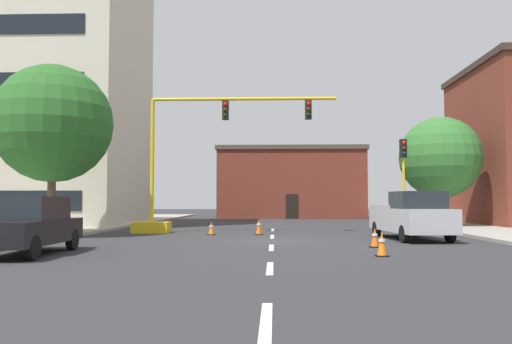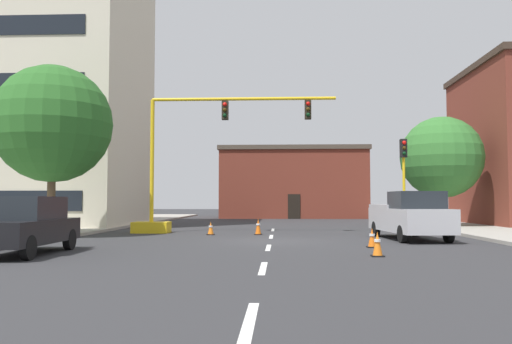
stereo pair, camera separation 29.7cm
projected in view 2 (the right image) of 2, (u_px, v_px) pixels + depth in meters
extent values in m
plane|color=#2D2D30|center=(270.00, 241.00, 21.01)|extent=(160.00, 160.00, 0.00)
cube|color=#9E998E|center=(67.00, 228.00, 29.53)|extent=(6.00, 56.00, 0.14)
cube|color=#9E998E|center=(487.00, 229.00, 28.46)|extent=(6.00, 56.00, 0.14)
cube|color=silver|center=(250.00, 320.00, 7.05)|extent=(0.16, 2.40, 0.01)
cube|color=silver|center=(263.00, 268.00, 12.53)|extent=(0.16, 2.40, 0.01)
cube|color=silver|center=(268.00, 248.00, 18.02)|extent=(0.16, 2.40, 0.01)
cube|color=silver|center=(271.00, 237.00, 23.51)|extent=(0.16, 2.40, 0.01)
cube|color=silver|center=(273.00, 230.00, 28.99)|extent=(0.16, 2.40, 0.01)
cube|color=beige|center=(21.00, 77.00, 33.92)|extent=(14.95, 10.21, 19.29)
cube|color=brown|center=(293.00, 185.00, 50.81)|extent=(13.49, 8.23, 6.23)
cube|color=#4C4238|center=(293.00, 151.00, 51.00)|extent=(13.79, 8.53, 0.40)
cube|color=black|center=(294.00, 207.00, 46.57)|extent=(1.10, 0.06, 2.20)
cube|color=yellow|center=(151.00, 227.00, 26.34)|extent=(1.80, 1.20, 0.55)
cylinder|color=yellow|center=(152.00, 160.00, 26.53)|extent=(0.20, 0.20, 6.20)
cylinder|color=yellow|center=(243.00, 99.00, 26.48)|extent=(9.27, 0.16, 0.16)
cube|color=black|center=(225.00, 110.00, 26.49)|extent=(0.32, 0.36, 0.95)
sphere|color=red|center=(225.00, 104.00, 26.32)|extent=(0.20, 0.20, 0.20)
sphere|color=#38280A|center=(225.00, 110.00, 26.30)|extent=(0.20, 0.20, 0.20)
sphere|color=black|center=(225.00, 115.00, 26.29)|extent=(0.20, 0.20, 0.20)
cube|color=black|center=(308.00, 110.00, 26.30)|extent=(0.32, 0.36, 0.95)
sphere|color=red|center=(308.00, 104.00, 26.13)|extent=(0.20, 0.20, 0.20)
sphere|color=#38280A|center=(308.00, 109.00, 26.11)|extent=(0.20, 0.20, 0.20)
sphere|color=black|center=(308.00, 115.00, 26.10)|extent=(0.20, 0.20, 0.20)
cylinder|color=yellow|center=(404.00, 185.00, 27.04)|extent=(0.14, 0.14, 4.80)
cube|color=black|center=(403.00, 148.00, 27.14)|extent=(0.32, 0.36, 0.95)
sphere|color=red|center=(404.00, 143.00, 26.97)|extent=(0.20, 0.20, 0.20)
sphere|color=#38280A|center=(404.00, 148.00, 26.95)|extent=(0.20, 0.20, 0.20)
sphere|color=black|center=(404.00, 153.00, 26.94)|extent=(0.20, 0.20, 0.20)
cylinder|color=brown|center=(443.00, 208.00, 31.13)|extent=(0.36, 0.36, 2.39)
sphere|color=#33702D|center=(442.00, 157.00, 31.29)|extent=(4.85, 4.85, 4.85)
cylinder|color=brown|center=(51.00, 202.00, 23.59)|extent=(0.36, 0.36, 3.10)
sphere|color=#286023|center=(53.00, 124.00, 23.79)|extent=(5.32, 5.32, 5.32)
cube|color=#BCBCC1|center=(409.00, 220.00, 21.92)|extent=(2.50, 5.56, 0.95)
cube|color=#1E2328|center=(416.00, 200.00, 21.07)|extent=(2.00, 1.97, 0.70)
cube|color=#BCBCC1|center=(400.00, 206.00, 23.14)|extent=(2.26, 2.98, 0.16)
cylinder|color=black|center=(449.00, 234.00, 20.11)|extent=(0.28, 0.70, 0.68)
cylinder|color=black|center=(402.00, 234.00, 20.02)|extent=(0.28, 0.70, 0.68)
cylinder|color=black|center=(415.00, 229.00, 23.77)|extent=(0.28, 0.70, 0.68)
cylinder|color=black|center=(376.00, 229.00, 23.68)|extent=(0.28, 0.70, 0.68)
cube|color=black|center=(24.00, 231.00, 15.76)|extent=(2.00, 4.56, 0.70)
cube|color=#1E2328|center=(26.00, 208.00, 15.90)|extent=(1.78, 2.36, 0.70)
cylinder|color=black|center=(20.00, 239.00, 17.28)|extent=(0.24, 0.69, 0.68)
cylinder|color=black|center=(70.00, 239.00, 17.26)|extent=(0.24, 0.69, 0.68)
cylinder|color=black|center=(28.00, 248.00, 14.20)|extent=(0.24, 0.69, 0.68)
cube|color=black|center=(372.00, 247.00, 18.06)|extent=(0.36, 0.36, 0.04)
cone|color=orange|center=(372.00, 237.00, 18.08)|extent=(0.28, 0.28, 0.64)
cylinder|color=white|center=(372.00, 235.00, 18.08)|extent=(0.19, 0.19, 0.08)
cube|color=black|center=(258.00, 234.00, 24.86)|extent=(0.36, 0.36, 0.04)
cone|color=orange|center=(258.00, 226.00, 24.88)|extent=(0.28, 0.28, 0.73)
cylinder|color=white|center=(258.00, 224.00, 24.88)|extent=(0.19, 0.19, 0.08)
cube|color=black|center=(211.00, 234.00, 24.75)|extent=(0.36, 0.36, 0.04)
cone|color=orange|center=(211.00, 228.00, 24.77)|extent=(0.28, 0.28, 0.58)
cylinder|color=white|center=(211.00, 226.00, 24.78)|extent=(0.19, 0.19, 0.08)
cube|color=black|center=(378.00, 256.00, 15.13)|extent=(0.36, 0.36, 0.04)
cone|color=orange|center=(377.00, 243.00, 15.15)|extent=(0.28, 0.28, 0.68)
cylinder|color=white|center=(377.00, 241.00, 15.15)|extent=(0.19, 0.19, 0.08)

